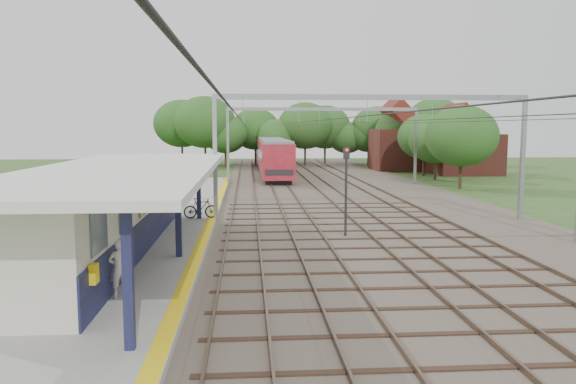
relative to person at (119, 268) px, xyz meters
name	(u,v)px	position (x,y,z in m)	size (l,w,h in m)	color
ground	(365,313)	(6.98, -0.92, -1.20)	(160.00, 160.00, 0.00)	#2D4C1E
ballast_bed	(337,191)	(10.98, 29.08, -1.15)	(18.00, 90.00, 0.10)	#473D33
platform	(167,225)	(-0.52, 13.08, -1.03)	(5.00, 52.00, 0.35)	gray
yellow_stripe	(210,221)	(1.73, 13.08, -0.85)	(0.45, 52.00, 0.01)	yellow
station_building	(104,209)	(-1.90, 6.08, 0.84)	(3.41, 18.00, 3.40)	beige
canopy	(126,170)	(-0.79, 5.08, 2.44)	(6.40, 20.00, 3.44)	#121439
rail_tracks	(306,190)	(8.48, 29.08, -1.03)	(11.80, 88.00, 0.15)	brown
catenary_system	(339,123)	(10.36, 24.37, 4.31)	(17.22, 88.00, 7.00)	gray
tree_band	(303,130)	(10.82, 56.21, 3.72)	(31.72, 30.88, 8.82)	#382619
house_near	(465,148)	(27.98, 45.08, 1.79)	(7.00, 6.12, 7.89)	brown
house_far	(406,144)	(22.98, 51.08, 2.03)	(8.00, 6.12, 8.66)	brown
person	(119,268)	(0.00, 0.00, 0.00)	(0.62, 0.41, 1.70)	silver
bicycle	(201,208)	(1.17, 14.08, -0.30)	(0.52, 1.83, 1.10)	black
train	(270,153)	(6.48, 51.42, 0.97)	(2.97, 37.01, 3.90)	black
signal_post	(346,182)	(8.33, 9.93, 1.50)	(0.31, 0.27, 4.30)	black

